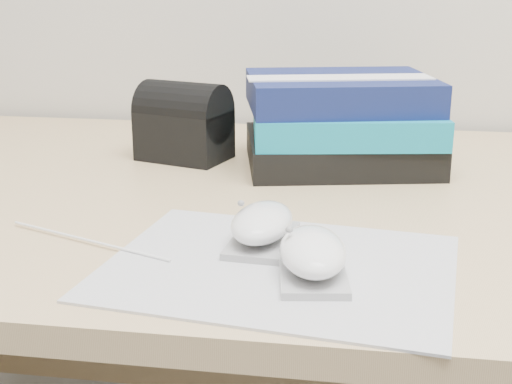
% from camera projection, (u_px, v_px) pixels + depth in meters
% --- Properties ---
extents(desk, '(1.60, 0.80, 0.73)m').
position_uv_depth(desk, '(344.00, 332.00, 1.05)').
color(desk, tan).
rests_on(desk, ground).
extents(mousepad, '(0.36, 0.29, 0.00)m').
position_uv_depth(mousepad, '(279.00, 267.00, 0.68)').
color(mousepad, '#9B9BA3').
rests_on(mousepad, desk).
extents(mouse_rear, '(0.07, 0.11, 0.05)m').
position_uv_depth(mouse_rear, '(262.00, 225.00, 0.73)').
color(mouse_rear, '#99999B').
rests_on(mouse_rear, mousepad).
extents(mouse_front, '(0.08, 0.12, 0.05)m').
position_uv_depth(mouse_front, '(313.00, 255.00, 0.65)').
color(mouse_front, '#A1A1A3').
rests_on(mouse_front, mousepad).
extents(usb_cable, '(0.20, 0.08, 0.00)m').
position_uv_depth(usb_cable, '(88.00, 240.00, 0.74)').
color(usb_cable, white).
rests_on(usb_cable, mousepad).
extents(book_stack, '(0.30, 0.26, 0.13)m').
position_uv_depth(book_stack, '(341.00, 122.00, 1.03)').
color(book_stack, black).
rests_on(book_stack, desk).
extents(pouch, '(0.15, 0.12, 0.12)m').
position_uv_depth(pouch, '(184.00, 122.00, 1.06)').
color(pouch, black).
rests_on(pouch, desk).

